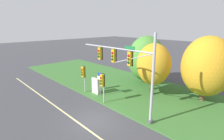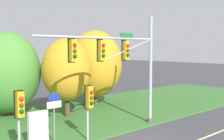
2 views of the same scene
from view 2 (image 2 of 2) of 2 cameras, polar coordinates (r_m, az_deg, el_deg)
The scene contains 9 objects.
grass_verge at distance 21.92m, azimuth -9.40°, elevation -9.55°, with size 48.00×11.50×0.10m, color #386B2D.
traffic_signal_mast at distance 17.72m, azimuth 2.03°, elevation 2.33°, with size 9.03×0.49×7.39m.
pedestrian_signal_near_kerb at distance 15.83m, azimuth -4.65°, elevation -6.21°, with size 0.46×0.55×3.17m.
pedestrian_signal_further_along at distance 14.20m, azimuth -18.23°, elevation -7.47°, with size 0.46×0.55×3.23m.
route_sign_post at distance 15.91m, azimuth -11.68°, elevation -7.91°, with size 0.88×0.08×2.80m.
tree_nearest_road at distance 22.96m, azimuth -20.47°, elevation -0.42°, with size 4.99×4.99×6.52m.
tree_left_of_mast at distance 21.59m, azimuth -9.18°, elevation 0.07°, with size 3.81×3.81×5.99m.
tree_behind_signpost at distance 26.32m, azimuth -3.43°, elevation 1.26°, with size 5.01×5.01×6.90m.
info_kiosk at distance 15.73m, azimuth -14.79°, elevation -11.51°, with size 1.10×0.24×1.90m.
Camera 2 is at (-11.20, -9.84, 5.33)m, focal length 45.00 mm.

